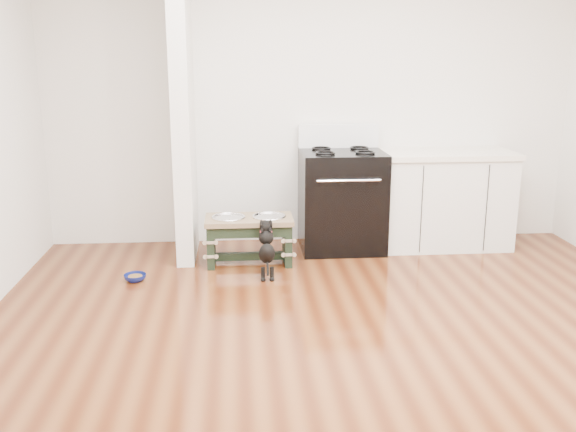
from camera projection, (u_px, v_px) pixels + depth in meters
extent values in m
plane|color=#481E0C|center=(356.00, 351.00, 3.98)|extent=(5.00, 5.00, 0.00)
plane|color=silver|center=(312.00, 101.00, 6.06)|extent=(5.00, 0.00, 5.00)
cube|color=silver|center=(183.00, 106.00, 5.58)|extent=(0.15, 0.80, 2.70)
cube|color=black|center=(342.00, 201.00, 5.96)|extent=(0.76, 0.65, 0.92)
cube|color=black|center=(347.00, 215.00, 5.68)|extent=(0.58, 0.02, 0.50)
cylinder|color=silver|center=(349.00, 181.00, 5.56)|extent=(0.56, 0.02, 0.02)
cube|color=white|center=(338.00, 136.00, 6.09)|extent=(0.76, 0.08, 0.22)
torus|color=black|center=(325.00, 153.00, 5.70)|extent=(0.18, 0.18, 0.02)
torus|color=black|center=(365.00, 152.00, 5.72)|extent=(0.18, 0.18, 0.02)
torus|color=black|center=(321.00, 148.00, 5.97)|extent=(0.18, 0.18, 0.02)
torus|color=black|center=(359.00, 148.00, 5.99)|extent=(0.18, 0.18, 0.02)
cube|color=silver|center=(444.00, 201.00, 6.07)|extent=(1.20, 0.60, 0.86)
cube|color=beige|center=(446.00, 154.00, 5.96)|extent=(1.24, 0.64, 0.05)
cube|color=black|center=(450.00, 248.00, 5.91)|extent=(1.20, 0.06, 0.10)
cube|color=black|center=(211.00, 243.00, 5.58)|extent=(0.06, 0.36, 0.37)
cube|color=black|center=(287.00, 242.00, 5.63)|extent=(0.06, 0.36, 0.37)
cube|color=black|center=(250.00, 232.00, 5.41)|extent=(0.60, 0.03, 0.09)
cube|color=black|center=(250.00, 256.00, 5.63)|extent=(0.60, 0.06, 0.06)
cube|color=brown|center=(249.00, 220.00, 5.55)|extent=(0.76, 0.40, 0.04)
cylinder|color=silver|center=(229.00, 220.00, 5.54)|extent=(0.26, 0.26, 0.05)
cylinder|color=silver|center=(269.00, 219.00, 5.56)|extent=(0.26, 0.26, 0.05)
torus|color=silver|center=(229.00, 217.00, 5.53)|extent=(0.29, 0.29, 0.02)
torus|color=silver|center=(269.00, 216.00, 5.56)|extent=(0.29, 0.29, 0.02)
cylinder|color=black|center=(263.00, 274.00, 5.19)|extent=(0.03, 0.03, 0.11)
cylinder|color=black|center=(272.00, 274.00, 5.20)|extent=(0.03, 0.03, 0.11)
sphere|color=black|center=(263.00, 280.00, 5.19)|extent=(0.04, 0.04, 0.04)
sphere|color=black|center=(272.00, 279.00, 5.20)|extent=(0.04, 0.04, 0.04)
ellipsoid|color=black|center=(267.00, 254.00, 5.23)|extent=(0.13, 0.31, 0.27)
sphere|color=black|center=(266.00, 237.00, 5.30)|extent=(0.12, 0.12, 0.12)
sphere|color=black|center=(266.00, 227.00, 5.31)|extent=(0.11, 0.11, 0.11)
sphere|color=black|center=(261.00, 224.00, 5.38)|extent=(0.04, 0.04, 0.04)
sphere|color=black|center=(270.00, 224.00, 5.38)|extent=(0.04, 0.04, 0.04)
cylinder|color=black|center=(268.00, 269.00, 5.13)|extent=(0.02, 0.09, 0.10)
torus|color=#E84452|center=(266.00, 232.00, 5.31)|extent=(0.10, 0.07, 0.09)
imported|color=#0C1658|center=(135.00, 278.00, 5.20)|extent=(0.23, 0.23, 0.06)
cylinder|color=#4F3316|center=(135.00, 277.00, 5.19)|extent=(0.11, 0.11, 0.02)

